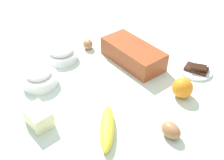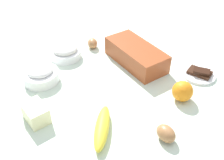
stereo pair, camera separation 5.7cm
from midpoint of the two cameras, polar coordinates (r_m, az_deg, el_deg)
ground_plane at (r=1.03m, az=1.58°, el=-2.22°), size 2.40×2.40×0.02m
loaf_pan at (r=1.15m, az=6.49°, el=5.34°), size 0.30×0.19×0.08m
flour_bowl at (r=1.20m, az=-8.42°, el=5.90°), size 0.14×0.14×0.06m
sugar_bowl at (r=1.07m, az=-13.26°, el=1.12°), size 0.14×0.14×0.07m
banana at (r=0.86m, az=-0.16°, el=-10.01°), size 0.15×0.18×0.04m
orange_fruit at (r=1.00m, az=16.22°, el=-2.31°), size 0.07×0.07×0.07m
butter_block at (r=0.91m, az=-14.02°, el=-6.83°), size 0.10×0.08×0.06m
egg_near_butter at (r=0.86m, az=13.20°, el=-10.93°), size 0.08×0.06×0.05m
egg_beside_bowl at (r=1.26m, az=-2.81°, el=7.69°), size 0.07×0.07×0.04m
chocolate_plate at (r=1.15m, az=19.30°, el=1.21°), size 0.13×0.13×0.03m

